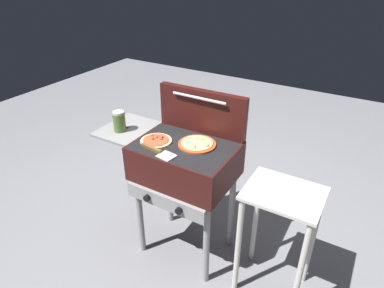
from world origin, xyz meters
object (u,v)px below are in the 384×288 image
Objects in this scene: spatula at (157,151)px; prep_table at (279,222)px; pizza_cheese at (197,144)px; pizza_pepperoni at (156,140)px; grill at (183,163)px; sauce_jar at (119,121)px.

spatula reaches higher than prep_table.
pizza_pepperoni is (-0.25, -0.10, 0.00)m from pizza_cheese.
pizza_pepperoni is at bearing -175.87° from prep_table.
pizza_cheese is 0.31× the size of prep_table.
pizza_cheese reaches higher than spatula.
pizza_cheese is 0.92× the size of spatula.
grill is 4.70× the size of pizza_pepperoni.
sauce_jar reaches higher than pizza_cheese.
pizza_cheese is at bearing 26.25° from grill.
spatula is at bearing -167.51° from prep_table.
grill is 3.61× the size of spatula.
prep_table is (0.76, 0.17, -0.35)m from spatula.
spatula is at bearing -128.95° from pizza_cheese.
grill is 6.72× the size of sauce_jar.
sauce_jar is at bearing -170.32° from pizza_cheese.
grill is 0.53m from sauce_jar.
spatula reaches higher than grill.
pizza_cheese reaches higher than grill.
grill reaches higher than prep_table.
pizza_cheese is 1.19× the size of pizza_pepperoni.
sauce_jar is at bearing 179.72° from pizza_pepperoni.
prep_table is at bearing 2.96° from sauce_jar.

